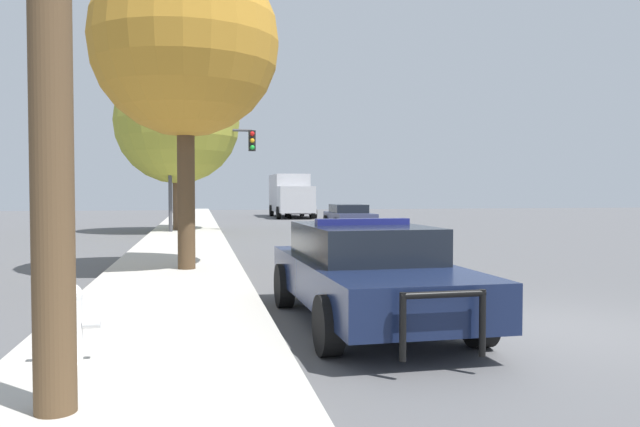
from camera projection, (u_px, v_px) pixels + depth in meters
name	position (u px, v px, depth m)	size (l,w,h in m)	color
ground_plane	(541.00, 328.00, 8.49)	(110.00, 110.00, 0.00)	#565659
sidewalk_left	(155.00, 341.00, 7.51)	(3.00, 110.00, 0.13)	#BCB7AD
police_car	(366.00, 271.00, 8.80)	(2.20, 5.13, 1.48)	#141E3D
fire_hydrant	(70.00, 320.00, 6.32)	(0.60, 0.26, 0.81)	white
traffic_light	(207.00, 156.00, 26.95)	(3.74, 0.35, 4.55)	#424247
car_background_oncoming	(349.00, 216.00, 30.11)	(2.12, 4.56, 1.23)	#333856
car_background_distant	(301.00, 208.00, 43.84)	(2.27, 4.56, 1.26)	#B7B7BC
box_truck	(290.00, 194.00, 44.80)	(2.68, 8.01, 3.07)	#B7B7BC
tree_sidewalk_near	(185.00, 43.00, 13.79)	(4.17, 4.17, 7.12)	#4C3823
tree_sidewalk_mid	(177.00, 122.00, 27.83)	(5.54, 5.54, 7.62)	brown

